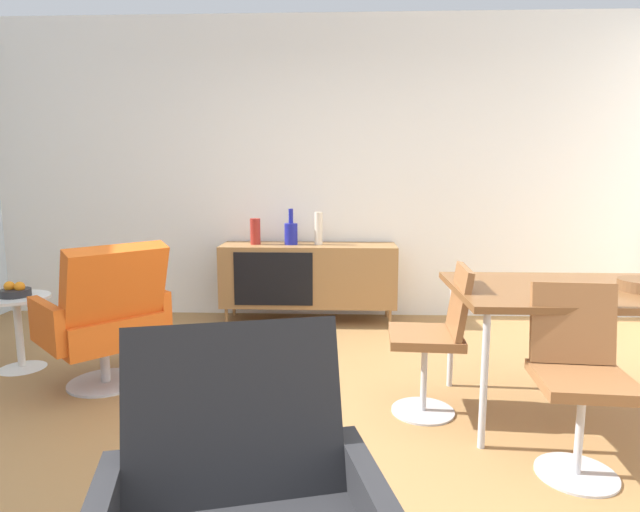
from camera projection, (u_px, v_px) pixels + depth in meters
ground_plane at (304, 447)px, 2.63m from camera, size 8.32×8.32×0.00m
wall_back at (323, 170)px, 4.99m from camera, size 6.80×0.12×2.80m
sideboard at (308, 275)px, 4.84m from camera, size 1.60×0.45×0.72m
vase_cobalt at (255, 231)px, 4.80m from camera, size 0.09×0.09×0.24m
vase_sculptural_dark at (319, 228)px, 4.77m from camera, size 0.07×0.07×0.30m
vase_ceramic_small at (291, 233)px, 4.79m from camera, size 0.12×0.12×0.33m
dining_table at (600, 295)px, 2.88m from camera, size 1.60×0.90×0.74m
dining_chair_near_window at (436, 334)px, 2.94m from camera, size 0.45×0.42×0.86m
dining_chair_front_left at (579, 372)px, 2.37m from camera, size 0.43×0.45×0.86m
lounge_chair_red at (106, 316)px, 3.31m from camera, size 0.91×0.91×0.95m
side_table_round at (18, 324)px, 3.66m from camera, size 0.44×0.44×0.52m
fruit_bowl at (15, 291)px, 3.62m from camera, size 0.20×0.20×0.11m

